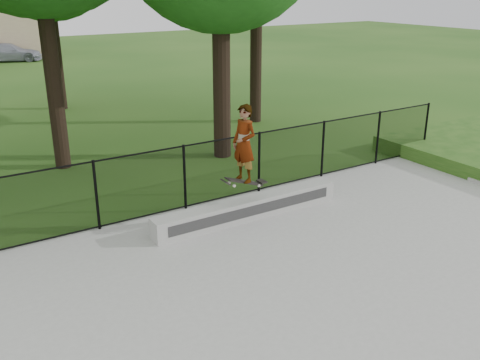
% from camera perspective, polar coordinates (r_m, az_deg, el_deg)
% --- Properties ---
extents(ground, '(100.00, 100.00, 0.00)m').
position_cam_1_polar(ground, '(8.07, 14.54, -17.50)').
color(ground, '#234F16').
rests_on(ground, ground).
extents(concrete_slab, '(14.00, 12.00, 0.06)m').
position_cam_1_polar(concrete_slab, '(8.05, 14.56, -17.33)').
color(concrete_slab, '#999994').
rests_on(concrete_slab, ground).
extents(grind_ledge, '(4.47, 0.40, 0.45)m').
position_cam_1_polar(grind_ledge, '(11.55, 0.97, -3.02)').
color(grind_ledge, '#AAAAA5').
rests_on(grind_ledge, concrete_slab).
extents(car_c, '(4.00, 2.65, 1.16)m').
position_cam_1_polar(car_c, '(38.90, -23.43, 12.38)').
color(car_c, '#989BAD').
rests_on(car_c, ground).
extents(skater_airborne, '(0.81, 0.64, 1.79)m').
position_cam_1_polar(skater_airborne, '(10.68, 0.44, 3.72)').
color(skater_airborne, black).
rests_on(skater_airborne, ground).
extents(chainlink_fence, '(16.06, 0.06, 1.50)m').
position_cam_1_polar(chainlink_fence, '(11.90, -5.92, 0.31)').
color(chainlink_fence, black).
rests_on(chainlink_fence, concrete_slab).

